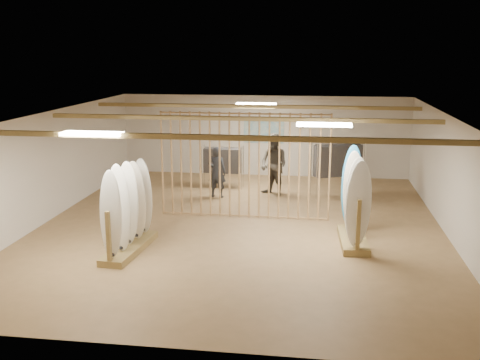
# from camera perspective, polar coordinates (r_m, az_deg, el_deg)

# --- Properties ---
(floor) EXTENTS (12.00, 12.00, 0.00)m
(floor) POSITION_cam_1_polar(r_m,az_deg,el_deg) (14.17, 0.00, -4.73)
(floor) COLOR #947147
(floor) RESTS_ON ground
(ceiling) EXTENTS (12.00, 12.00, 0.00)m
(ceiling) POSITION_cam_1_polar(r_m,az_deg,el_deg) (13.58, 0.00, 6.59)
(ceiling) COLOR gray
(ceiling) RESTS_ON ground
(wall_back) EXTENTS (12.00, 0.00, 12.00)m
(wall_back) POSITION_cam_1_polar(r_m,az_deg,el_deg) (19.67, 2.43, 4.50)
(wall_back) COLOR beige
(wall_back) RESTS_ON ground
(wall_front) EXTENTS (12.00, 0.00, 12.00)m
(wall_front) POSITION_cam_1_polar(r_m,az_deg,el_deg) (8.14, -5.93, -8.15)
(wall_front) COLOR beige
(wall_front) RESTS_ON ground
(wall_left) EXTENTS (0.00, 12.00, 12.00)m
(wall_left) POSITION_cam_1_polar(r_m,az_deg,el_deg) (15.31, -18.88, 1.32)
(wall_left) COLOR beige
(wall_left) RESTS_ON ground
(wall_right) EXTENTS (0.00, 12.00, 12.00)m
(wall_right) POSITION_cam_1_polar(r_m,az_deg,el_deg) (14.03, 20.67, 0.15)
(wall_right) COLOR beige
(wall_right) RESTS_ON ground
(ceiling_slats) EXTENTS (9.50, 6.12, 0.10)m
(ceiling_slats) POSITION_cam_1_polar(r_m,az_deg,el_deg) (13.58, 0.00, 6.26)
(ceiling_slats) COLOR olive
(ceiling_slats) RESTS_ON ground
(light_panels) EXTENTS (1.20, 0.35, 0.06)m
(light_panels) POSITION_cam_1_polar(r_m,az_deg,el_deg) (13.58, 0.00, 6.34)
(light_panels) COLOR white
(light_panels) RESTS_ON ground
(bamboo_partition) EXTENTS (4.45, 0.05, 2.78)m
(bamboo_partition) POSITION_cam_1_polar(r_m,az_deg,el_deg) (14.58, 0.44, 1.47)
(bamboo_partition) COLOR tan
(bamboo_partition) RESTS_ON ground
(poster) EXTENTS (1.40, 0.03, 0.90)m
(poster) POSITION_cam_1_polar(r_m,az_deg,el_deg) (19.62, 2.43, 5.07)
(poster) COLOR teal
(poster) RESTS_ON ground
(rack_left) EXTENTS (0.71, 2.13, 1.99)m
(rack_left) POSITION_cam_1_polar(r_m,az_deg,el_deg) (12.51, -11.27, -4.17)
(rack_left) COLOR olive
(rack_left) RESTS_ON floor
(rack_right) EXTENTS (0.67, 1.85, 2.12)m
(rack_right) POSITION_cam_1_polar(r_m,az_deg,el_deg) (13.02, 11.51, -3.34)
(rack_right) COLOR olive
(rack_right) RESTS_ON floor
(clothing_rack_a) EXTENTS (1.28, 0.35, 1.37)m
(clothing_rack_a) POSITION_cam_1_polar(r_m,az_deg,el_deg) (17.87, -1.79, 1.98)
(clothing_rack_a) COLOR silver
(clothing_rack_a) RESTS_ON floor
(clothing_rack_b) EXTENTS (1.47, 0.95, 1.67)m
(clothing_rack_b) POSITION_cam_1_polar(r_m,az_deg,el_deg) (17.17, 9.92, 1.97)
(clothing_rack_b) COLOR silver
(clothing_rack_b) RESTS_ON floor
(shopper_a) EXTENTS (0.69, 0.52, 1.74)m
(shopper_a) POSITION_cam_1_polar(r_m,az_deg,el_deg) (16.76, -2.36, 1.15)
(shopper_a) COLOR #25282D
(shopper_a) RESTS_ON floor
(shopper_b) EXTENTS (1.32, 1.28, 2.15)m
(shopper_b) POSITION_cam_1_polar(r_m,az_deg,el_deg) (16.91, 3.46, 1.95)
(shopper_b) COLOR #353029
(shopper_b) RESTS_ON floor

